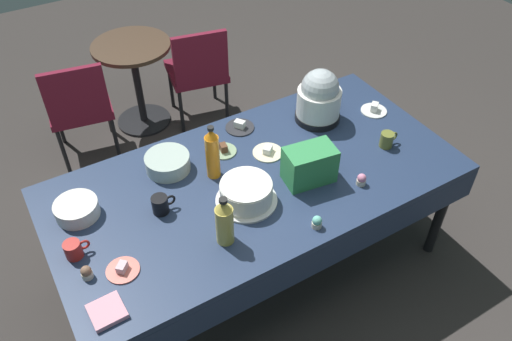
% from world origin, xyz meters
% --- Properties ---
extents(ground, '(9.00, 9.00, 0.00)m').
position_xyz_m(ground, '(0.00, 0.00, 0.00)').
color(ground, '#383330').
extents(potluck_table, '(2.20, 1.10, 0.75)m').
position_xyz_m(potluck_table, '(0.00, 0.00, 0.69)').
color(potluck_table, navy).
rests_on(potluck_table, ground).
extents(frosted_layer_cake, '(0.32, 0.32, 0.12)m').
position_xyz_m(frosted_layer_cake, '(-0.13, -0.13, 0.81)').
color(frosted_layer_cake, silver).
rests_on(frosted_layer_cake, potluck_table).
extents(slow_cooker, '(0.27, 0.27, 0.33)m').
position_xyz_m(slow_cooker, '(0.59, 0.26, 0.90)').
color(slow_cooker, black).
rests_on(slow_cooker, potluck_table).
extents(glass_salad_bowl, '(0.24, 0.24, 0.09)m').
position_xyz_m(glass_salad_bowl, '(-0.37, 0.30, 0.79)').
color(glass_salad_bowl, '#B2C6BC').
rests_on(glass_salad_bowl, potluck_table).
extents(ceramic_snack_bowl, '(0.22, 0.22, 0.08)m').
position_xyz_m(ceramic_snack_bowl, '(-0.89, 0.22, 0.79)').
color(ceramic_snack_bowl, silver).
rests_on(ceramic_snack_bowl, potluck_table).
extents(dessert_plate_cream, '(0.17, 0.17, 0.05)m').
position_xyz_m(dessert_plate_cream, '(0.16, 0.14, 0.76)').
color(dessert_plate_cream, beige).
rests_on(dessert_plate_cream, potluck_table).
extents(dessert_plate_charcoal, '(0.17, 0.17, 0.05)m').
position_xyz_m(dessert_plate_charcoal, '(0.14, 0.42, 0.76)').
color(dessert_plate_charcoal, '#2D2D33').
rests_on(dessert_plate_charcoal, potluck_table).
extents(dessert_plate_sage, '(0.15, 0.15, 0.05)m').
position_xyz_m(dessert_plate_sage, '(-0.05, 0.28, 0.76)').
color(dessert_plate_sage, '#8CA87F').
rests_on(dessert_plate_sage, potluck_table).
extents(dessert_plate_white, '(0.16, 0.16, 0.06)m').
position_xyz_m(dessert_plate_white, '(0.93, 0.14, 0.76)').
color(dessert_plate_white, white).
rests_on(dessert_plate_white, potluck_table).
extents(dessert_plate_coral, '(0.15, 0.15, 0.04)m').
position_xyz_m(dessert_plate_coral, '(-0.82, -0.22, 0.76)').
color(dessert_plate_coral, '#E07266').
rests_on(dessert_plate_coral, potluck_table).
extents(cupcake_lemon, '(0.05, 0.05, 0.07)m').
position_xyz_m(cupcake_lemon, '(-0.97, -0.17, 0.78)').
color(cupcake_lemon, beige).
rests_on(cupcake_lemon, potluck_table).
extents(cupcake_berry, '(0.05, 0.05, 0.07)m').
position_xyz_m(cupcake_berry, '(0.45, -0.33, 0.78)').
color(cupcake_berry, beige).
rests_on(cupcake_berry, potluck_table).
extents(cupcake_vanilla, '(0.05, 0.05, 0.07)m').
position_xyz_m(cupcake_vanilla, '(0.07, -0.45, 0.78)').
color(cupcake_vanilla, beige).
rests_on(cupcake_vanilla, potluck_table).
extents(soda_bottle_ginger_ale, '(0.09, 0.09, 0.27)m').
position_xyz_m(soda_bottle_ginger_ale, '(-0.34, -0.30, 0.88)').
color(soda_bottle_ginger_ale, gold).
rests_on(soda_bottle_ginger_ale, potluck_table).
extents(soda_bottle_orange_juice, '(0.07, 0.07, 0.32)m').
position_xyz_m(soda_bottle_orange_juice, '(-0.18, 0.13, 0.90)').
color(soda_bottle_orange_juice, orange).
rests_on(soda_bottle_orange_juice, potluck_table).
extents(coffee_mug_red, '(0.12, 0.08, 0.09)m').
position_xyz_m(coffee_mug_red, '(-0.98, -0.03, 0.79)').
color(coffee_mug_red, '#B2231E').
rests_on(coffee_mug_red, potluck_table).
extents(coffee_mug_black, '(0.12, 0.08, 0.09)m').
position_xyz_m(coffee_mug_black, '(-0.53, 0.03, 0.80)').
color(coffee_mug_black, black).
rests_on(coffee_mug_black, potluck_table).
extents(coffee_mug_olive, '(0.12, 0.08, 0.09)m').
position_xyz_m(coffee_mug_olive, '(0.77, -0.15, 0.80)').
color(coffee_mug_olive, olive).
rests_on(coffee_mug_olive, potluck_table).
extents(soda_carton, '(0.28, 0.19, 0.20)m').
position_xyz_m(soda_carton, '(0.23, -0.15, 0.85)').
color(soda_carton, '#338C4C').
rests_on(soda_carton, potluck_table).
extents(paper_napkin_stack, '(0.14, 0.14, 0.02)m').
position_xyz_m(paper_napkin_stack, '(-0.95, -0.39, 0.76)').
color(paper_napkin_stack, pink).
rests_on(paper_napkin_stack, potluck_table).
extents(maroon_chair_left, '(0.51, 0.51, 0.85)m').
position_xyz_m(maroon_chair_left, '(-0.56, 1.54, 0.49)').
color(maroon_chair_left, maroon).
rests_on(maroon_chair_left, ground).
extents(maroon_chair_right, '(0.52, 0.52, 0.85)m').
position_xyz_m(maroon_chair_right, '(0.39, 1.54, 0.49)').
color(maroon_chair_right, maroon).
rests_on(maroon_chair_right, ground).
extents(round_cafe_table, '(0.60, 0.60, 0.72)m').
position_xyz_m(round_cafe_table, '(-0.05, 1.76, 0.50)').
color(round_cafe_table, '#473323').
rests_on(round_cafe_table, ground).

